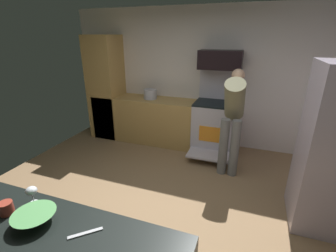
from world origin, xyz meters
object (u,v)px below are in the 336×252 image
mixing_bowl_large (35,218)px  mug_coffee (6,208)px  oven_range (215,125)px  stock_pot (150,94)px  person_cook (233,115)px  microwave (220,60)px  wine_glass_mid (31,191)px

mixing_bowl_large → mug_coffee: size_ratio=2.98×
oven_range → mug_coffee: oven_range is taller
oven_range → stock_pot: 1.40m
oven_range → person_cook: (0.35, -0.65, 0.44)m
microwave → wine_glass_mid: size_ratio=5.27×
microwave → person_cook: size_ratio=0.46×
mug_coffee → stock_pot: size_ratio=0.36×
microwave → mixing_bowl_large: microwave is taller
oven_range → microwave: (0.00, 0.09, 1.18)m
person_cook → mug_coffee: bearing=-116.0°
wine_glass_mid → oven_range: bearing=74.6°
microwave → stock_pot: bearing=-176.5°
person_cook → wine_glass_mid: (-1.23, -2.52, 0.05)m
microwave → stock_pot: microwave is taller
oven_range → wine_glass_mid: 3.33m
person_cook → mixing_bowl_large: size_ratio=5.70×
microwave → stock_pot: size_ratio=2.83×
oven_range → microwave: bearing=90.0°
wine_glass_mid → mug_coffee: wine_glass_mid is taller
mixing_bowl_large → wine_glass_mid: bearing=140.1°
person_cook → oven_range: bearing=118.5°
microwave → mug_coffee: bearing=-105.6°
wine_glass_mid → mug_coffee: (-0.08, -0.15, -0.06)m
oven_range → mug_coffee: (-0.95, -3.33, 0.44)m
microwave → mixing_bowl_large: 3.57m
mug_coffee → mixing_bowl_large: bearing=0.6°
person_cook → wine_glass_mid: person_cook is taller
mixing_bowl_large → person_cook: bearing=68.6°
oven_range → mug_coffee: size_ratio=16.13×
mixing_bowl_large → stock_pot: (-0.62, 3.34, 0.06)m
microwave → stock_pot: 1.49m
wine_glass_mid → stock_pot: 3.22m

